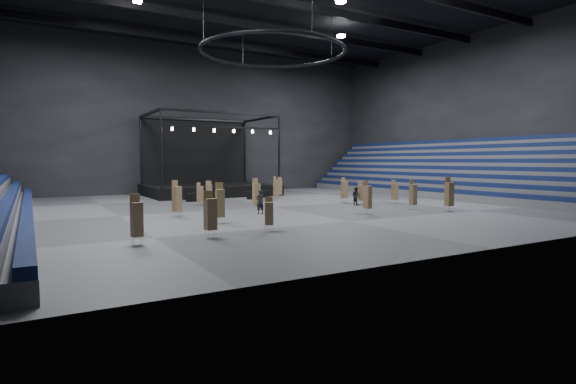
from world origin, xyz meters
TOP-DOWN VIEW (x-y plane):
  - floor at (0.00, 0.00)m, footprint 50.00×50.00m
  - wall_back at (0.00, 21.00)m, footprint 50.00×0.20m
  - wall_front at (0.00, -21.00)m, footprint 50.00×0.20m
  - wall_right at (25.00, 0.00)m, footprint 0.20×42.00m
  - bleachers_right at (22.94, 0.00)m, footprint 7.20×40.00m
  - stage at (0.00, 16.24)m, footprint 14.00×10.00m
  - truss_ring at (-0.00, 0.00)m, footprint 12.30×12.30m
  - roof_girders at (0.00, -0.00)m, footprint 49.00×30.35m
  - flight_case_left at (-4.27, 8.51)m, footprint 1.29×0.80m
  - flight_case_mid at (1.84, 7.91)m, footprint 1.32×1.03m
  - flight_case_right at (3.86, 9.22)m, footprint 1.16×0.77m
  - chair_stack_0 at (10.29, -9.78)m, footprint 0.60×0.60m
  - chair_stack_1 at (11.13, -2.90)m, footprint 0.47×0.47m
  - chair_stack_2 at (-4.12, 4.41)m, footprint 0.60×0.60m
  - chair_stack_3 at (3.87, -7.71)m, footprint 0.56×0.56m
  - chair_stack_4 at (3.51, 5.93)m, footprint 0.58×0.58m
  - chair_stack_5 at (-9.06, -2.71)m, footprint 0.65×0.65m
  - chair_stack_6 at (-5.05, 4.13)m, footprint 0.55×0.55m
  - chair_stack_7 at (8.08, -1.75)m, footprint 0.48×0.48m
  - chair_stack_8 at (-13.64, -11.99)m, footprint 0.54×0.54m
  - chair_stack_9 at (-6.42, -11.55)m, footprint 0.61×0.61m
  - chair_stack_10 at (-7.66, -7.30)m, footprint 0.58×0.58m
  - chair_stack_11 at (-2.23, -1.32)m, footprint 0.51×0.51m
  - chair_stack_12 at (5.03, 7.89)m, footprint 0.59×0.59m
  - chair_stack_13 at (7.90, 0.45)m, footprint 0.53×0.53m
  - chair_stack_14 at (-10.02, -11.99)m, footprint 0.57×0.57m
  - chair_stack_15 at (8.97, -7.30)m, footprint 0.45×0.45m
  - man_center at (-3.19, -3.93)m, footprint 0.71×0.51m
  - crew_member at (7.26, -2.11)m, footprint 0.64×0.80m

SIDE VIEW (x-z plane):
  - floor at x=0.00m, z-range 0.00..0.00m
  - flight_case_right at x=3.86m, z-range 0.00..0.71m
  - flight_case_mid at x=1.84m, z-range 0.00..0.79m
  - flight_case_left at x=-4.27m, z-range 0.00..0.81m
  - crew_member at x=7.26m, z-range 0.00..1.61m
  - man_center at x=-3.19m, z-range 0.00..1.82m
  - chair_stack_9 at x=-6.42m, z-range 0.07..2.02m
  - chair_stack_6 at x=-5.05m, z-range 0.04..2.10m
  - chair_stack_7 at x=8.08m, z-range 0.04..2.15m
  - chair_stack_1 at x=11.13m, z-range 0.06..2.24m
  - chair_stack_12 at x=5.03m, z-range 0.05..2.27m
  - chair_stack_2 at x=-4.12m, z-range 0.08..2.25m
  - chair_stack_4 at x=3.51m, z-range 0.03..2.42m
  - chair_stack_13 at x=7.90m, z-range 0.05..2.42m
  - chair_stack_8 at x=-13.64m, z-range 0.04..2.45m
  - chair_stack_15 at x=8.97m, z-range 0.03..2.47m
  - chair_stack_14 at x=-10.02m, z-range 0.07..2.49m
  - chair_stack_3 at x=3.87m, z-range 0.04..2.54m
  - chair_stack_11 at x=-2.23m, z-range 0.04..2.61m
  - chair_stack_5 at x=-9.06m, z-range 0.04..2.64m
  - chair_stack_10 at x=-7.66m, z-range 0.04..2.64m
  - chair_stack_0 at x=10.29m, z-range 0.04..2.75m
  - stage at x=0.00m, z-range -3.15..6.05m
  - bleachers_right at x=22.94m, z-range -1.47..4.93m
  - wall_back at x=0.00m, z-range 0.00..18.00m
  - wall_front at x=0.00m, z-range 0.00..18.00m
  - wall_right at x=25.00m, z-range 0.00..18.00m
  - truss_ring at x=0.00m, z-range 10.43..15.58m
  - roof_girders at x=0.00m, z-range 16.85..17.55m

